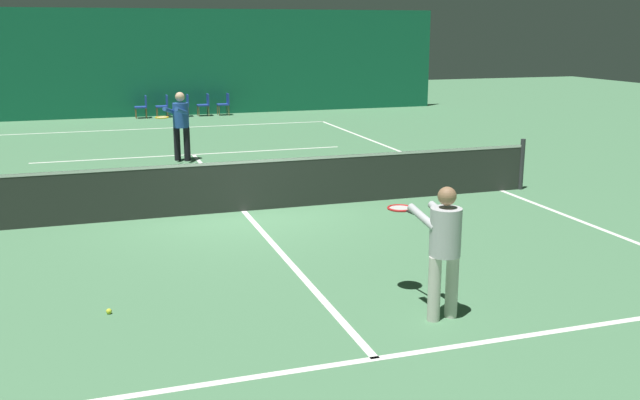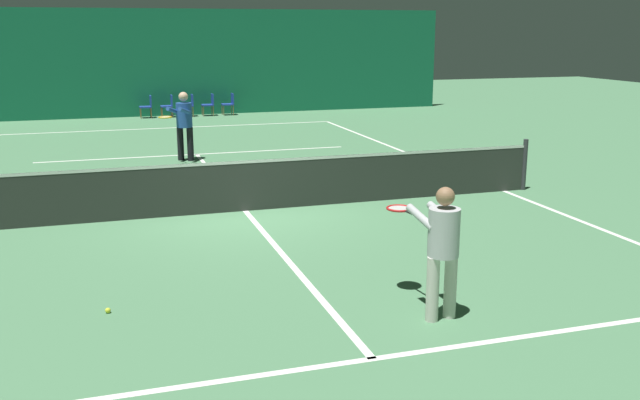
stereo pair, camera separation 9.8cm
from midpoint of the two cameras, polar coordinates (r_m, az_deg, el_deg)
ground_plane at (r=13.33m, az=-6.34°, el=-0.89°), size 60.00×60.00×0.00m
backdrop_curtain at (r=28.32m, az=-13.10°, el=10.63°), size 23.00×0.12×4.03m
court_line_baseline_far at (r=24.90m, az=-12.06°, el=5.66°), size 11.00×0.10×0.00m
court_line_service_far at (r=19.51m, az=-10.25°, el=3.61°), size 8.25×0.10×0.00m
court_line_service_near at (r=7.53m, az=4.08°, el=-12.54°), size 8.25×0.10×0.00m
court_line_sideline_right at (r=15.38m, az=14.14°, el=0.74°), size 0.10×23.80×0.00m
court_line_centre at (r=13.33m, az=-6.34°, el=-0.88°), size 0.10×12.80×0.00m
tennis_net at (r=13.21m, az=-6.39°, el=1.26°), size 12.00×0.10×1.07m
player_near at (r=8.31m, az=9.46°, el=-3.34°), size 0.52×1.35×1.58m
player_far at (r=18.47m, az=-11.27°, el=6.20°), size 1.06×1.36×1.75m
courtside_chair_0 at (r=27.84m, az=-14.10°, el=7.37°), size 0.44×0.44×0.84m
courtside_chair_1 at (r=27.90m, az=-12.49°, el=7.47°), size 0.44×0.44×0.84m
courtside_chair_2 at (r=27.99m, az=-10.89°, el=7.56°), size 0.44×0.44×0.84m
courtside_chair_3 at (r=28.10m, az=-9.30°, el=7.65°), size 0.44×0.44×0.84m
courtside_chair_4 at (r=28.23m, az=-7.72°, el=7.73°), size 0.44×0.44×0.84m
tennis_ball at (r=8.96m, az=-16.83°, el=-8.52°), size 0.07×0.07×0.07m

